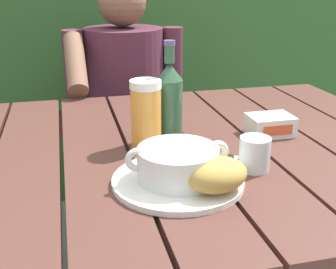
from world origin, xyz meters
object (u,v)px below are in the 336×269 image
at_px(chair_near_diner, 122,138).
at_px(bread_roll, 217,175).
at_px(beer_bottle, 169,101).
at_px(water_glass_small, 255,154).
at_px(soup_bowl, 178,162).
at_px(table_knife, 232,158).
at_px(butter_tub, 270,125).
at_px(beer_glass, 146,114).
at_px(person_eating, 126,98).
at_px(serving_plate, 178,181).

height_order(chair_near_diner, bread_roll, chair_near_diner).
distance_m(bread_roll, beer_bottle, 0.32).
distance_m(bread_roll, water_glass_small, 0.15).
height_order(beer_bottle, water_glass_small, beer_bottle).
xyz_separation_m(soup_bowl, table_knife, (0.15, 0.09, -0.04)).
bearing_deg(butter_tub, beer_glass, -178.69).
bearing_deg(beer_glass, butter_tub, 1.31).
xyz_separation_m(chair_near_diner, water_glass_small, (0.14, -1.11, 0.36)).
xyz_separation_m(chair_near_diner, person_eating, (-0.00, -0.20, 0.25)).
xyz_separation_m(chair_near_diner, table_knife, (0.12, -1.05, 0.33)).
xyz_separation_m(beer_bottle, table_knife, (0.11, -0.16, -0.10)).
height_order(chair_near_diner, water_glass_small, chair_near_diner).
xyz_separation_m(beer_bottle, butter_tub, (0.27, -0.03, -0.08)).
bearing_deg(chair_near_diner, serving_plate, -91.70).
height_order(person_eating, water_glass_small, person_eating).
xyz_separation_m(beer_glass, butter_tub, (0.34, 0.01, -0.06)).
xyz_separation_m(beer_glass, water_glass_small, (0.20, -0.19, -0.05)).
bearing_deg(person_eating, table_knife, -81.88).
bearing_deg(serving_plate, person_eating, 88.12).
xyz_separation_m(chair_near_diner, beer_glass, (-0.06, -0.93, 0.41)).
distance_m(person_eating, serving_plate, 0.94).
height_order(butter_tub, table_knife, butter_tub).
bearing_deg(person_eating, chair_near_diner, 89.15).
height_order(chair_near_diner, soup_bowl, chair_near_diner).
distance_m(soup_bowl, water_glass_small, 0.18).
height_order(beer_bottle, butter_tub, beer_bottle).
relative_size(person_eating, beer_bottle, 4.68).
height_order(beer_glass, water_glass_small, beer_glass).
xyz_separation_m(bread_roll, beer_bottle, (-0.02, 0.31, 0.06)).
bearing_deg(serving_plate, chair_near_diner, 88.30).
bearing_deg(person_eating, beer_glass, -94.29).
bearing_deg(chair_near_diner, soup_bowl, -91.70).
bearing_deg(beer_bottle, beer_glass, -153.40).
distance_m(water_glass_small, butter_tub, 0.24).
distance_m(chair_near_diner, beer_bottle, 0.99).
bearing_deg(bread_roll, serving_plate, 130.60).
bearing_deg(serving_plate, beer_glass, 96.35).
height_order(serving_plate, water_glass_small, water_glass_small).
relative_size(soup_bowl, bread_roll, 1.48).
distance_m(beer_glass, beer_bottle, 0.08).
relative_size(serving_plate, beer_bottle, 1.06).
distance_m(chair_near_diner, butter_tub, 1.02).
bearing_deg(chair_near_diner, beer_bottle, -89.43).
relative_size(chair_near_diner, butter_tub, 7.69).
bearing_deg(person_eating, bread_roll, -88.43).
distance_m(person_eating, soup_bowl, 0.95).
distance_m(beer_bottle, butter_tub, 0.28).
bearing_deg(beer_glass, person_eating, 85.71).
bearing_deg(soup_bowl, bread_roll, -49.40).
bearing_deg(bread_roll, soup_bowl, 130.60).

